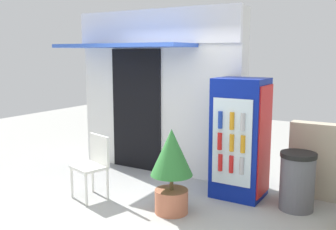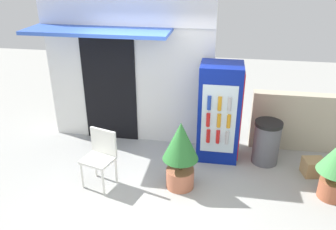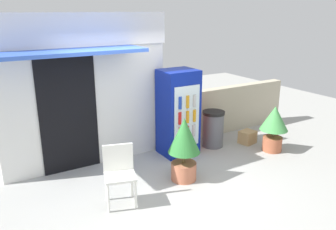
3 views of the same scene
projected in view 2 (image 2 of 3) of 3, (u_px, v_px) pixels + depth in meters
ground at (148, 190)px, 5.37m from camera, size 16.00×16.00×0.00m
storefront_building at (129, 66)px, 6.40m from camera, size 3.17×1.12×2.81m
drink_cooler at (220, 112)px, 5.95m from camera, size 0.73×0.67×1.74m
plastic_chair at (101, 153)px, 5.34m from camera, size 0.55×0.52×0.91m
potted_plant_near_shop at (181, 150)px, 5.20m from camera, size 0.55×0.55×1.13m
trash_bin at (266, 142)px, 5.96m from camera, size 0.47×0.47×0.79m
stone_boundary_wall at (330, 124)px, 6.26m from camera, size 2.83×0.23×1.10m
cardboard_box at (313, 167)px, 5.71m from camera, size 0.38×0.34×0.28m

